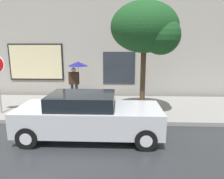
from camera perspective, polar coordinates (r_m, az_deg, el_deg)
ground_plane at (r=7.16m, az=-16.79°, el=-12.37°), size 60.00×60.00×0.00m
sidewalk at (r=9.84m, az=-11.21°, el=-4.86°), size 20.00×4.00×0.15m
building_facade at (r=11.88m, az=-9.16°, el=14.73°), size 20.00×0.67×7.00m
parked_car at (r=6.56m, az=-6.66°, el=-7.40°), size 4.50×1.81×1.45m
pedestrian_with_umbrella at (r=10.35m, az=-9.93°, el=5.48°), size 1.02×1.02×2.00m
street_tree at (r=8.13m, az=10.02°, el=16.37°), size 2.60×2.21×4.44m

